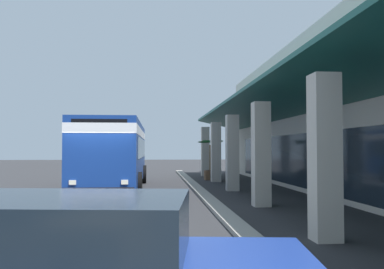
# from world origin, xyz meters

# --- Properties ---
(ground) EXTENTS (120.00, 120.00, 0.00)m
(ground) POSITION_xyz_m (0.00, 8.00, 0.00)
(ground) COLOR #2D2D30
(curb_strip) EXTENTS (37.41, 0.50, 0.12)m
(curb_strip) POSITION_xyz_m (-0.95, 3.94, 0.06)
(curb_strip) COLOR #9E998E
(curb_strip) RESTS_ON ground
(transit_bus) EXTENTS (11.22, 2.86, 3.34)m
(transit_bus) POSITION_xyz_m (-4.98, 0.03, 1.85)
(transit_bus) COLOR navy
(transit_bus) RESTS_ON ground
(potted_palm) EXTENTS (2.01, 1.65, 2.50)m
(potted_palm) POSITION_xyz_m (-10.27, 5.40, 0.71)
(potted_palm) COLOR brown
(potted_palm) RESTS_ON ground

